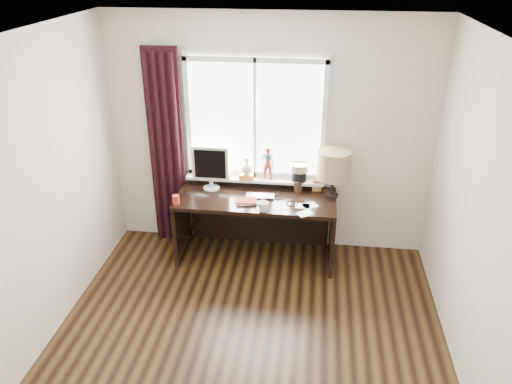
# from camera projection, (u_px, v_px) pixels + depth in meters

# --- Properties ---
(floor) EXTENTS (3.50, 4.00, 0.00)m
(floor) POSITION_uv_depth(u_px,v_px,m) (243.00, 365.00, 4.18)
(floor) COLOR #3F2A12
(floor) RESTS_ON ground
(ceiling) EXTENTS (3.50, 4.00, 0.00)m
(ceiling) POSITION_uv_depth(u_px,v_px,m) (238.00, 47.00, 3.03)
(ceiling) COLOR white
(ceiling) RESTS_ON wall_back
(wall_back) EXTENTS (3.50, 0.00, 2.60)m
(wall_back) POSITION_uv_depth(u_px,v_px,m) (269.00, 137.00, 5.38)
(wall_back) COLOR beige
(wall_back) RESTS_ON ground
(wall_left) EXTENTS (0.00, 4.00, 2.60)m
(wall_left) POSITION_uv_depth(u_px,v_px,m) (14.00, 216.00, 3.80)
(wall_left) COLOR beige
(wall_left) RESTS_ON ground
(wall_right) EXTENTS (0.00, 4.00, 2.60)m
(wall_right) POSITION_uv_depth(u_px,v_px,m) (494.00, 247.00, 3.40)
(wall_right) COLOR beige
(wall_right) RESTS_ON ground
(laptop) EXTENTS (0.31, 0.20, 0.02)m
(laptop) POSITION_uv_depth(u_px,v_px,m) (260.00, 196.00, 5.30)
(laptop) COLOR silver
(laptop) RESTS_ON desk
(mug) EXTENTS (0.14, 0.13, 0.11)m
(mug) POSITION_uv_depth(u_px,v_px,m) (263.00, 206.00, 5.00)
(mug) COLOR white
(mug) RESTS_ON desk
(red_cup) EXTENTS (0.07, 0.07, 0.10)m
(red_cup) POSITION_uv_depth(u_px,v_px,m) (176.00, 200.00, 5.15)
(red_cup) COLOR #A92A1A
(red_cup) RESTS_ON desk
(window) EXTENTS (1.52, 0.21, 1.40)m
(window) POSITION_uv_depth(u_px,v_px,m) (256.00, 138.00, 5.35)
(window) COLOR white
(window) RESTS_ON ground
(curtain) EXTENTS (0.38, 0.09, 2.25)m
(curtain) POSITION_uv_depth(u_px,v_px,m) (166.00, 151.00, 5.51)
(curtain) COLOR black
(curtain) RESTS_ON floor
(desk) EXTENTS (1.70, 0.70, 0.75)m
(desk) POSITION_uv_depth(u_px,v_px,m) (257.00, 213.00, 5.50)
(desk) COLOR black
(desk) RESTS_ON floor
(monitor) EXTENTS (0.40, 0.18, 0.49)m
(monitor) POSITION_uv_depth(u_px,v_px,m) (210.00, 165.00, 5.37)
(monitor) COLOR beige
(monitor) RESTS_ON desk
(notebook_stack) EXTENTS (0.26, 0.22, 0.03)m
(notebook_stack) POSITION_uv_depth(u_px,v_px,m) (246.00, 201.00, 5.19)
(notebook_stack) COLOR beige
(notebook_stack) RESTS_ON desk
(brush_holder) EXTENTS (0.09, 0.09, 0.25)m
(brush_holder) POSITION_uv_depth(u_px,v_px,m) (298.00, 186.00, 5.41)
(brush_holder) COLOR black
(brush_holder) RESTS_ON desk
(icon_frame) EXTENTS (0.10, 0.03, 0.13)m
(icon_frame) POSITION_uv_depth(u_px,v_px,m) (317.00, 186.00, 5.40)
(icon_frame) COLOR gold
(icon_frame) RESTS_ON desk
(table_lamp) EXTENTS (0.35, 0.35, 0.52)m
(table_lamp) POSITION_uv_depth(u_px,v_px,m) (334.00, 165.00, 5.16)
(table_lamp) COLOR black
(table_lamp) RESTS_ON desk
(loose_papers) EXTENTS (0.24, 0.35, 0.00)m
(loose_papers) POSITION_uv_depth(u_px,v_px,m) (306.00, 208.00, 5.08)
(loose_papers) COLOR white
(loose_papers) RESTS_ON desk
(desk_cables) EXTENTS (0.30, 0.42, 0.01)m
(desk_cables) POSITION_uv_depth(u_px,v_px,m) (286.00, 198.00, 5.28)
(desk_cables) COLOR black
(desk_cables) RESTS_ON desk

